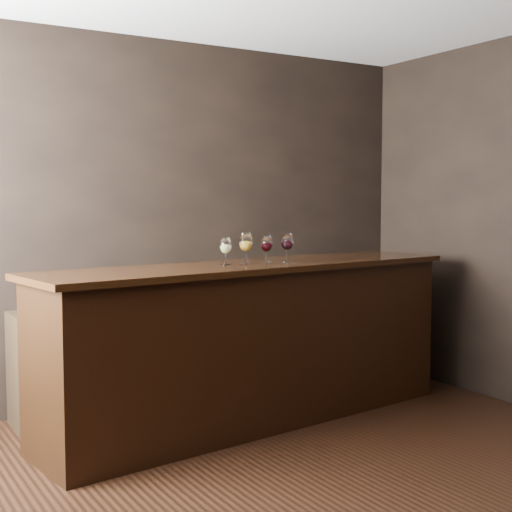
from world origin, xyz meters
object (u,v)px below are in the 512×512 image
back_bar_shelf (161,355)px  glass_white (226,246)px  glass_red_a (267,244)px  bar_counter (253,346)px  glass_amber (246,243)px  glass_red_b (287,242)px

back_bar_shelf → glass_white: (0.18, -0.70, 0.86)m
glass_white → back_bar_shelf: bearing=104.8°
back_bar_shelf → glass_red_a: glass_red_a is taller
back_bar_shelf → glass_white: glass_white is taller
bar_counter → back_bar_shelf: size_ratio=1.41×
glass_amber → glass_white: bearing=169.8°
back_bar_shelf → glass_amber: bearing=-65.6°
glass_white → glass_red_b: (0.49, -0.01, 0.01)m
back_bar_shelf → glass_red_a: (0.50, -0.72, 0.86)m
glass_red_b → glass_amber: bearing=-177.7°
glass_red_a → glass_white: bearing=176.4°
glass_red_b → bar_counter: bearing=177.1°
back_bar_shelf → glass_white: bearing=-75.2°
glass_red_a → glass_amber: bearing=-178.0°
bar_counter → glass_amber: bearing=-167.6°
glass_red_b → back_bar_shelf: bearing=133.6°
glass_amber → glass_red_a: size_ratio=1.11×
glass_white → glass_red_a: 0.31m
bar_counter → glass_amber: (-0.08, -0.03, 0.73)m
bar_counter → glass_red_a: (0.09, -0.02, 0.71)m
glass_white → bar_counter: bearing=0.5°
glass_white → glass_amber: bearing=-10.2°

